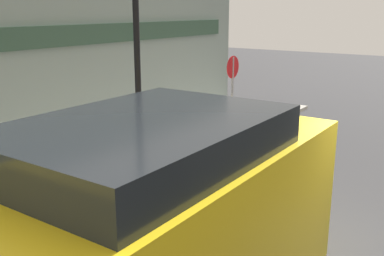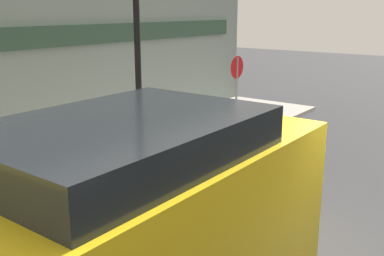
% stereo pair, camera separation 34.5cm
% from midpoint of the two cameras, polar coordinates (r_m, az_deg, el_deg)
% --- Properties ---
extents(sidewalk_slab, '(18.00, 3.25, 0.12)m').
position_cam_midpoint_polar(sidewalk_slab, '(9.91, -12.89, -5.31)').
color(sidewalk_slab, '#ADA89E').
rests_on(sidewalk_slab, ground_plane).
extents(storefront_facade, '(18.00, 0.22, 5.50)m').
position_cam_midpoint_polar(storefront_facade, '(10.71, -19.77, 10.48)').
color(storefront_facade, gray).
rests_on(storefront_facade, ground_plane).
extents(stop_sign, '(0.60, 0.06, 2.10)m').
position_cam_midpoint_polar(stop_sign, '(12.10, 6.51, 5.82)').
color(stop_sign, gray).
rests_on(stop_sign, sidewalk_slab).
extents(barricade_0, '(0.83, 0.71, 1.13)m').
position_cam_midpoint_polar(barricade_0, '(7.84, 4.83, -6.07)').
color(barricade_0, white).
rests_on(barricade_0, ground_plane).
extents(barricade_1, '(0.75, 0.60, 0.98)m').
position_cam_midpoint_polar(barricade_1, '(9.72, 12.19, -2.75)').
color(barricade_1, white).
rests_on(barricade_1, ground_plane).
extents(barricade_2, '(0.85, 0.41, 1.05)m').
position_cam_midpoint_polar(barricade_2, '(10.19, 3.04, -1.38)').
color(barricade_2, white).
rests_on(barricade_2, ground_plane).
extents(barricade_3, '(0.52, 0.88, 1.02)m').
position_cam_midpoint_polar(barricade_3, '(8.58, -4.92, -4.65)').
color(barricade_3, white).
rests_on(barricade_3, ground_plane).
extents(traffic_cone_0, '(0.30, 0.30, 0.51)m').
position_cam_midpoint_polar(traffic_cone_0, '(10.43, 9.24, -3.02)').
color(traffic_cone_0, black).
rests_on(traffic_cone_0, ground_plane).
extents(traffic_cone_1, '(0.30, 0.30, 0.60)m').
position_cam_midpoint_polar(traffic_cone_1, '(9.61, -0.17, -4.10)').
color(traffic_cone_1, black).
rests_on(traffic_cone_1, ground_plane).
extents(traffic_cone_2, '(0.30, 0.30, 0.70)m').
position_cam_midpoint_polar(traffic_cone_2, '(8.74, 9.49, -5.94)').
color(traffic_cone_2, black).
rests_on(traffic_cone_2, ground_plane).
extents(person_worker, '(0.30, 0.30, 1.75)m').
position_cam_midpoint_polar(person_worker, '(7.51, -5.71, -4.31)').
color(person_worker, '#33333D').
rests_on(person_worker, ground_plane).
extents(work_van, '(4.81, 2.15, 2.49)m').
position_cam_midpoint_polar(work_van, '(4.40, -5.81, -13.28)').
color(work_van, yellow).
rests_on(work_van, ground_plane).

